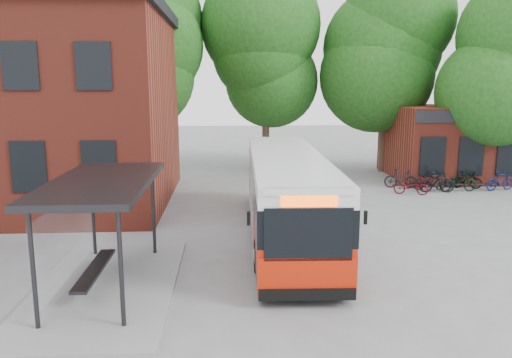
{
  "coord_description": "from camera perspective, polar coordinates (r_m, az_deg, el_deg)",
  "views": [
    {
      "loc": [
        -1.34,
        -13.4,
        5.21
      ],
      "look_at": [
        -0.38,
        3.37,
        2.0
      ],
      "focal_mm": 35.0,
      "sensor_mm": 36.0,
      "label": 1
    }
  ],
  "objects": [
    {
      "name": "ground",
      "position": [
        14.44,
        2.29,
        -10.34
      ],
      "size": [
        100.0,
        100.0,
        0.0
      ],
      "primitive_type": "plane",
      "color": "slate"
    },
    {
      "name": "bus_shelter",
      "position": [
        13.34,
        -16.95,
        -6.04
      ],
      "size": [
        3.6,
        7.0,
        2.9
      ],
      "primitive_type": null,
      "color": "#252528",
      "rests_on": "ground"
    },
    {
      "name": "bike_rail",
      "position": [
        26.18,
        20.71,
        -0.94
      ],
      "size": [
        5.2,
        0.1,
        0.38
      ],
      "primitive_type": null,
      "color": "#252528",
      "rests_on": "ground"
    },
    {
      "name": "tree_0",
      "position": [
        29.77,
        -12.53,
        11.13
      ],
      "size": [
        7.92,
        7.92,
        11.0
      ],
      "primitive_type": null,
      "color": "#164713",
      "rests_on": "ground"
    },
    {
      "name": "tree_1",
      "position": [
        30.49,
        1.14,
        10.8
      ],
      "size": [
        7.92,
        7.92,
        10.4
      ],
      "primitive_type": null,
      "color": "#164713",
      "rests_on": "ground"
    },
    {
      "name": "tree_2",
      "position": [
        30.85,
        14.62,
        11.02
      ],
      "size": [
        7.92,
        7.92,
        11.0
      ],
      "primitive_type": null,
      "color": "#164713",
      "rests_on": "ground"
    },
    {
      "name": "tree_3",
      "position": [
        29.17,
        26.48,
        8.58
      ],
      "size": [
        7.04,
        7.04,
        9.28
      ],
      "primitive_type": null,
      "color": "#164713",
      "rests_on": "ground"
    },
    {
      "name": "city_bus",
      "position": [
        17.03,
        3.5,
        -1.98
      ],
      "size": [
        2.74,
        11.42,
        2.89
      ],
      "primitive_type": null,
      "rotation": [
        0.0,
        0.0,
        -0.03
      ],
      "color": "red",
      "rests_on": "ground"
    },
    {
      "name": "bicycle_0",
      "position": [
        24.92,
        17.29,
        -0.76
      ],
      "size": [
        1.69,
        1.06,
        0.84
      ],
      "primitive_type": "imported",
      "rotation": [
        0.0,
        0.0,
        1.23
      ],
      "color": "#5A050B",
      "rests_on": "ground"
    },
    {
      "name": "bicycle_1",
      "position": [
        26.32,
        16.23,
        0.06
      ],
      "size": [
        1.71,
        0.82,
        0.99
      ],
      "primitive_type": "imported",
      "rotation": [
        0.0,
        0.0,
        1.35
      ],
      "color": "black",
      "rests_on": "ground"
    },
    {
      "name": "bicycle_2",
      "position": [
        26.3,
        19.21,
        -0.24
      ],
      "size": [
        1.68,
        0.63,
        0.88
      ],
      "primitive_type": "imported",
      "rotation": [
        0.0,
        0.0,
        1.54
      ],
      "color": "black",
      "rests_on": "ground"
    },
    {
      "name": "bicycle_3",
      "position": [
        25.77,
        19.98,
        -0.35
      ],
      "size": [
        1.74,
        0.65,
        1.02
      ],
      "primitive_type": "imported",
      "rotation": [
        0.0,
        0.0,
        1.47
      ],
      "color": "black",
      "rests_on": "ground"
    },
    {
      "name": "bicycle_4",
      "position": [
        26.36,
        22.07,
        -0.29
      ],
      "size": [
        1.9,
        0.71,
        0.99
      ],
      "primitive_type": "imported",
      "rotation": [
        0.0,
        0.0,
        1.6
      ],
      "color": "black",
      "rests_on": "ground"
    },
    {
      "name": "bicycle_5",
      "position": [
        27.33,
        22.94,
        -0.09
      ],
      "size": [
        1.53,
        0.84,
        0.88
      ],
      "primitive_type": "imported",
      "rotation": [
        0.0,
        0.0,
        1.26
      ],
      "color": "black",
      "rests_on": "ground"
    },
    {
      "name": "bicycle_6",
      "position": [
        27.44,
        22.76,
        -0.08
      ],
      "size": [
        1.7,
        1.18,
        0.85
      ],
      "primitive_type": "imported",
      "rotation": [
        0.0,
        0.0,
        1.14
      ],
      "color": "black",
      "rests_on": "ground"
    },
    {
      "name": "bicycle_7",
      "position": [
        27.49,
        26.12,
        -0.18
      ],
      "size": [
        1.7,
        0.85,
        0.98
      ],
      "primitive_type": "imported",
      "rotation": [
        0.0,
        0.0,
        1.82
      ],
      "color": "#081742",
      "rests_on": "ground"
    }
  ]
}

